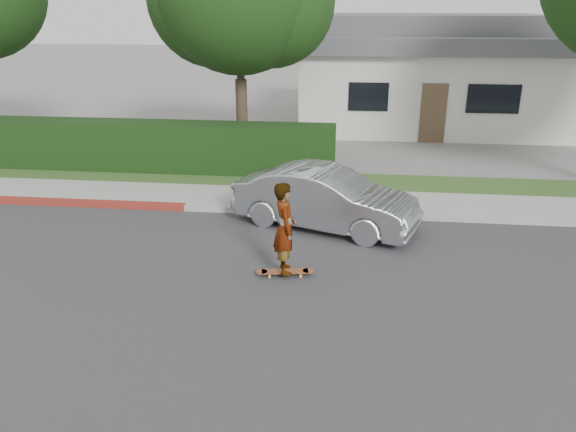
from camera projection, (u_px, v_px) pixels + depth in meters
name	position (u px, v px, depth m)	size (l,w,h in m)	color
ground	(65.00, 288.00, 9.92)	(120.00, 120.00, 0.00)	slate
road	(65.00, 287.00, 9.92)	(60.00, 8.00, 0.01)	#2D2D30
curb_far	(145.00, 206.00, 13.70)	(60.00, 0.20, 0.15)	#9E9E99
sidewalk_far	(158.00, 195.00, 14.55)	(60.00, 1.60, 0.12)	gray
planting_strip	(176.00, 177.00, 16.03)	(60.00, 1.60, 0.10)	#2D4C1E
hedge	(82.00, 146.00, 16.66)	(15.00, 1.00, 1.50)	black
house	(428.00, 71.00, 23.19)	(10.60, 8.60, 4.30)	beige
skateboard	(285.00, 272.00, 10.30)	(1.08, 0.37, 0.10)	gold
skateboarder	(285.00, 228.00, 10.00)	(0.62, 0.41, 1.70)	white
car_silver	(325.00, 199.00, 12.38)	(1.42, 4.07, 1.34)	#A9ADB1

